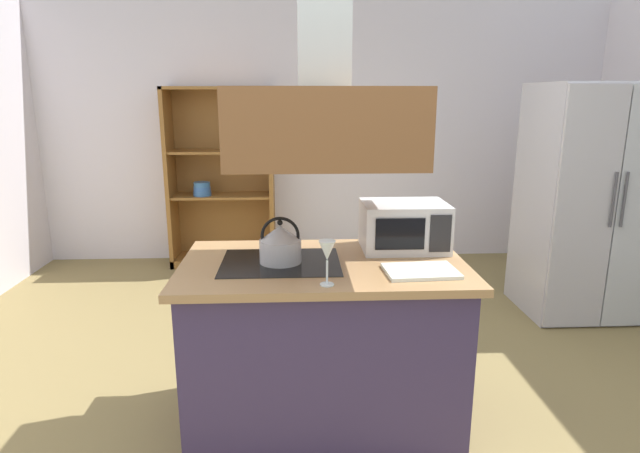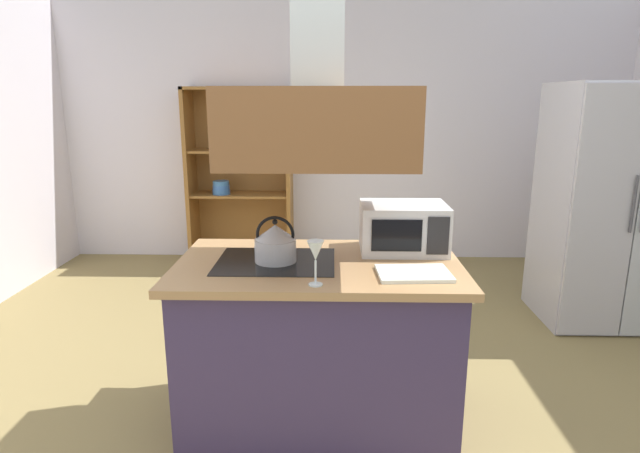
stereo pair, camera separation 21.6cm
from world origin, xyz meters
name	(u,v)px [view 1 (the left image)]	position (x,y,z in m)	size (l,w,h in m)	color
ground_plane	(351,409)	(0.00, 0.00, 0.00)	(7.80, 7.80, 0.00)	olive
wall_back	(323,133)	(0.00, 3.00, 1.35)	(6.00, 0.12, 2.70)	silver
kitchen_island	(323,342)	(-0.16, -0.07, 0.45)	(1.45, 0.86, 0.90)	#3A2E51
range_hood	(324,99)	(-0.16, -0.07, 1.71)	(0.90, 0.70, 1.30)	brown
refrigerator	(588,202)	(2.02, 1.33, 0.91)	(0.90, 0.78, 1.83)	#B1B1BA
dish_cabinet	(222,188)	(-1.06, 2.78, 0.80)	(1.07, 0.40, 1.82)	brown
kettle	(280,244)	(-0.38, -0.07, 1.00)	(0.21, 0.21, 0.24)	#B7B6B9
cutting_board	(421,271)	(0.30, -0.26, 0.91)	(0.34, 0.24, 0.02)	silver
microwave	(404,226)	(0.30, 0.15, 1.03)	(0.46, 0.35, 0.26)	silver
wine_glass_on_counter	(327,253)	(-0.16, -0.41, 1.05)	(0.08, 0.08, 0.21)	silver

